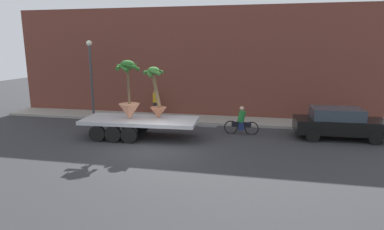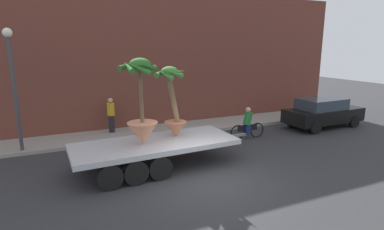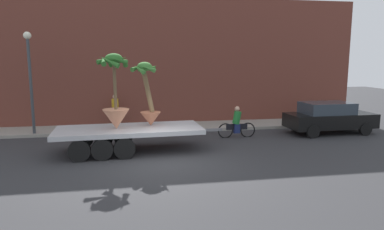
{
  "view_description": "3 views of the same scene",
  "coord_description": "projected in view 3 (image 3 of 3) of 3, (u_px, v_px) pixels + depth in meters",
  "views": [
    {
      "loc": [
        4.6,
        -13.46,
        4.59
      ],
      "look_at": [
        1.36,
        2.14,
        1.2
      ],
      "focal_mm": 30.13,
      "sensor_mm": 36.0,
      "label": 1
    },
    {
      "loc": [
        -4.3,
        -8.43,
        4.34
      ],
      "look_at": [
        0.52,
        2.53,
        1.62
      ],
      "focal_mm": 28.82,
      "sensor_mm": 36.0,
      "label": 2
    },
    {
      "loc": [
        -1.12,
        -12.31,
        3.74
      ],
      "look_at": [
        1.38,
        2.1,
        1.37
      ],
      "focal_mm": 32.56,
      "sensor_mm": 36.0,
      "label": 3
    }
  ],
  "objects": [
    {
      "name": "ground_plane",
      "position": [
        165.0,
        162.0,
        12.76
      ],
      "size": [
        60.0,
        60.0,
        0.0
      ],
      "primitive_type": "plane",
      "color": "#2D2D30"
    },
    {
      "name": "sidewalk",
      "position": [
        154.0,
        128.0,
        18.68
      ],
      "size": [
        24.0,
        2.2,
        0.15
      ],
      "primitive_type": "cube",
      "color": "gray",
      "rests_on": "ground"
    },
    {
      "name": "building_facade",
      "position": [
        151.0,
        62.0,
        19.77
      ],
      "size": [
        24.0,
        1.2,
        7.08
      ],
      "primitive_type": "cube",
      "color": "brown",
      "rests_on": "ground"
    },
    {
      "name": "flatbed_trailer",
      "position": [
        123.0,
        133.0,
        14.03
      ],
      "size": [
        6.88,
        2.56,
        0.98
      ],
      "color": "#B7BABF",
      "rests_on": "ground"
    },
    {
      "name": "potted_palm_rear",
      "position": [
        115.0,
        101.0,
        13.63
      ],
      "size": [
        1.26,
        1.36,
        2.96
      ],
      "color": "tan",
      "rests_on": "flatbed_trailer"
    },
    {
      "name": "potted_palm_middle",
      "position": [
        148.0,
        98.0,
        14.29
      ],
      "size": [
        1.22,
        1.09,
        2.63
      ],
      "color": "#B26647",
      "rests_on": "flatbed_trailer"
    },
    {
      "name": "cyclist",
      "position": [
        237.0,
        124.0,
        16.6
      ],
      "size": [
        1.84,
        0.35,
        1.54
      ],
      "color": "black",
      "rests_on": "ground"
    },
    {
      "name": "parked_car",
      "position": [
        329.0,
        117.0,
        17.51
      ],
      "size": [
        4.46,
        1.96,
        1.58
      ],
      "color": "black",
      "rests_on": "ground"
    },
    {
      "name": "pedestrian_near_gate",
      "position": [
        115.0,
        110.0,
        18.62
      ],
      "size": [
        0.36,
        0.36,
        1.71
      ],
      "color": "black",
      "rests_on": "sidewalk"
    },
    {
      "name": "street_lamp",
      "position": [
        30.0,
        70.0,
        16.41
      ],
      "size": [
        0.36,
        0.36,
        4.83
      ],
      "color": "#383D42",
      "rests_on": "sidewalk"
    }
  ]
}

